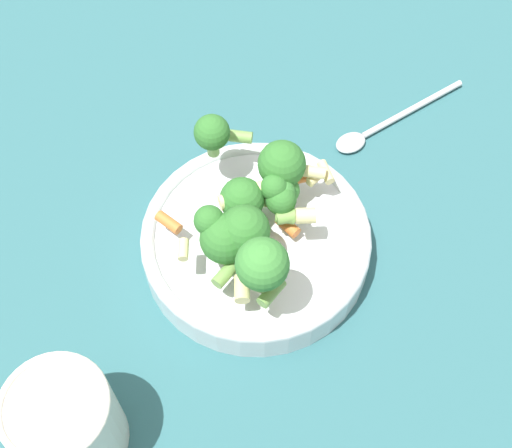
{
  "coord_description": "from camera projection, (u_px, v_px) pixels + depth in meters",
  "views": [
    {
      "loc": [
        -0.02,
        -0.36,
        0.63
      ],
      "look_at": [
        0.0,
        0.0,
        0.05
      ],
      "focal_mm": 50.0,
      "sensor_mm": 36.0,
      "label": 1
    }
  ],
  "objects": [
    {
      "name": "bowl",
      "position": [
        256.0,
        241.0,
        0.71
      ],
      "size": [
        0.23,
        0.23,
        0.04
      ],
      "color": "silver",
      "rests_on": "ground_plane"
    },
    {
      "name": "cup",
      "position": [
        66.0,
        422.0,
        0.58
      ],
      "size": [
        0.09,
        0.09,
        0.1
      ],
      "color": "silver",
      "rests_on": "ground_plane"
    },
    {
      "name": "pasta_salad",
      "position": [
        254.0,
        214.0,
        0.65
      ],
      "size": [
        0.18,
        0.2,
        0.09
      ],
      "color": "#8CB766",
      "rests_on": "bowl"
    },
    {
      "name": "ground_plane",
      "position": [
        256.0,
        252.0,
        0.73
      ],
      "size": [
        3.0,
        3.0,
        0.0
      ],
      "primitive_type": "plane",
      "color": "#2D6066"
    },
    {
      "name": "spoon",
      "position": [
        378.0,
        128.0,
        0.81
      ],
      "size": [
        0.17,
        0.1,
        0.01
      ],
      "rotation": [
        0.0,
        0.0,
        9.94
      ],
      "color": "silver",
      "rests_on": "ground_plane"
    }
  ]
}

